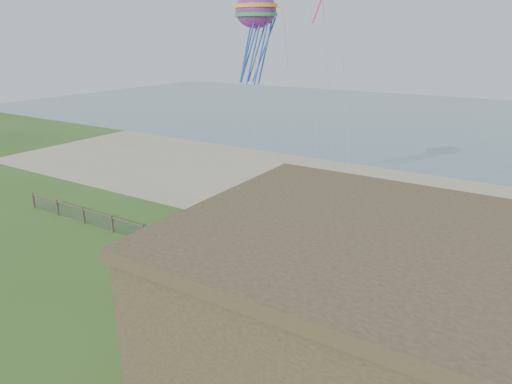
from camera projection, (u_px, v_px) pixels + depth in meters
ground at (144, 314)px, 22.12m from camera, size 160.00×160.00×0.00m
sand_beach at (328, 192)px, 39.77m from camera, size 72.00×20.00×0.02m
ocean at (436, 119)px, 75.06m from camera, size 160.00×68.00×0.02m
chainlink_fence at (218, 256)px, 26.76m from camera, size 36.20×0.20×1.25m
motel at (424, 362)px, 13.65m from camera, size 15.00×10.00×7.00m
motel_deck at (448, 345)px, 19.50m from camera, size 15.00×2.00×0.50m
picnic_table at (258, 286)px, 23.76m from camera, size 2.30×1.94×0.85m
octopus_kite at (256, 37)px, 33.44m from camera, size 3.85×3.12×6.97m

